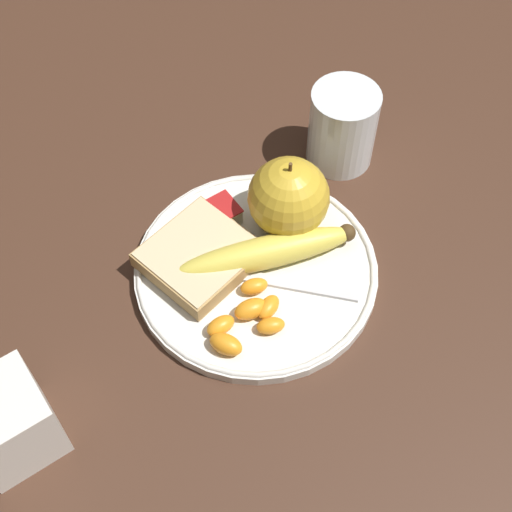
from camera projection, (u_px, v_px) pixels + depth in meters
The scene contains 15 objects.
ground_plane at pixel (256, 274), 0.72m from camera, with size 3.00×3.00×0.00m, color #42281C.
plate at pixel (256, 269), 0.71m from camera, with size 0.24×0.24×0.01m.
juice_glass at pixel (342, 129), 0.77m from camera, with size 0.07×0.07×0.09m.
apple at pixel (289, 198), 0.71m from camera, with size 0.08×0.08×0.09m.
banana at pixel (267, 251), 0.70m from camera, with size 0.18×0.09×0.03m.
bread_slice at pixel (200, 256), 0.70m from camera, with size 0.12×0.12×0.02m.
fork at pixel (249, 277), 0.70m from camera, with size 0.14×0.15×0.00m.
jam_packet at pixel (221, 214), 0.73m from camera, with size 0.04×0.03×0.02m.
orange_segment_0 at pixel (271, 326), 0.66m from camera, with size 0.03×0.03×0.02m.
orange_segment_1 at pixel (226, 344), 0.65m from camera, with size 0.03×0.04×0.02m.
orange_segment_2 at pixel (251, 309), 0.67m from camera, with size 0.04×0.03×0.02m.
orange_segment_3 at pixel (268, 307), 0.67m from camera, with size 0.03×0.03×0.02m.
orange_segment_4 at pixel (221, 326), 0.66m from camera, with size 0.03×0.02×0.02m.
orange_segment_5 at pixel (254, 286), 0.69m from camera, with size 0.03×0.02×0.02m.
condiment_caddy at pixel (9, 422), 0.59m from camera, with size 0.07×0.07×0.08m.
Camera 1 is at (0.22, 0.32, 0.60)m, focal length 50.00 mm.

